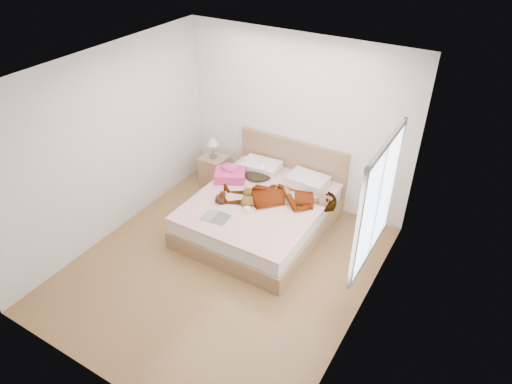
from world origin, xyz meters
TOP-DOWN VIEW (x-y plane):
  - ground at (0.00, 0.00)m, footprint 4.00×4.00m
  - woman at (0.24, 1.07)m, footprint 1.74×1.26m
  - hair at (-0.33, 1.52)m, footprint 0.45×0.54m
  - phone at (-0.26, 1.47)m, footprint 0.08×0.11m
  - room_shell at (1.77, 0.30)m, footprint 4.00×4.00m
  - bed at (0.00, 1.04)m, footprint 1.80×2.08m
  - towel at (-0.67, 1.20)m, footprint 0.56×0.52m
  - magazine at (-0.29, 0.29)m, footprint 0.41×0.29m
  - coffee_mug at (0.02, 0.60)m, footprint 0.12×0.09m
  - plush_toy at (-0.44, 0.64)m, footprint 0.18×0.24m
  - nightstand at (-1.27, 1.63)m, footprint 0.41×0.37m

SIDE VIEW (x-z plane):
  - ground at x=0.00m, z-range 0.00..0.00m
  - bed at x=0.00m, z-range -0.22..0.78m
  - nightstand at x=-1.27m, z-range -0.15..0.73m
  - magazine at x=-0.29m, z-range 0.51..0.53m
  - hair at x=-0.33m, z-range 0.51..0.59m
  - coffee_mug at x=0.02m, z-range 0.51..0.60m
  - plush_toy at x=-0.44m, z-range 0.51..0.64m
  - towel at x=-0.67m, z-range 0.49..0.72m
  - woman at x=0.24m, z-range 0.51..0.73m
  - phone at x=-0.26m, z-range 0.67..0.73m
  - room_shell at x=1.77m, z-range -0.50..3.50m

